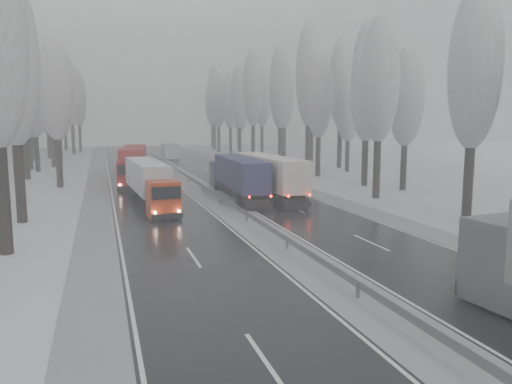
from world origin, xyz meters
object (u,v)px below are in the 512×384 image
truck_cream_box (264,173)px  truck_blue_box (237,174)px  truck_red_white (149,180)px  truck_red_red (133,162)px  box_truck_distant (170,151)px

truck_cream_box → truck_blue_box: bearing=160.3°
truck_blue_box → truck_cream_box: 2.51m
truck_blue_box → truck_red_white: truck_blue_box is taller
truck_red_white → truck_red_red: (-0.28, 15.37, 0.26)m
truck_cream_box → truck_red_white: size_ratio=1.09×
truck_cream_box → truck_red_red: size_ratio=0.97×
truck_cream_box → truck_red_red: bearing=124.0°
truck_blue_box → box_truck_distant: size_ratio=1.81×
truck_cream_box → box_truck_distant: size_ratio=1.90×
truck_cream_box → truck_red_white: (-10.57, -0.69, -0.18)m
box_truck_distant → truck_red_white: bearing=-99.0°
truck_blue_box → truck_red_white: size_ratio=1.03×
truck_cream_box → box_truck_distant: 50.04m
truck_blue_box → truck_red_red: truck_red_red is taller
box_truck_distant → truck_red_red: truck_red_red is taller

